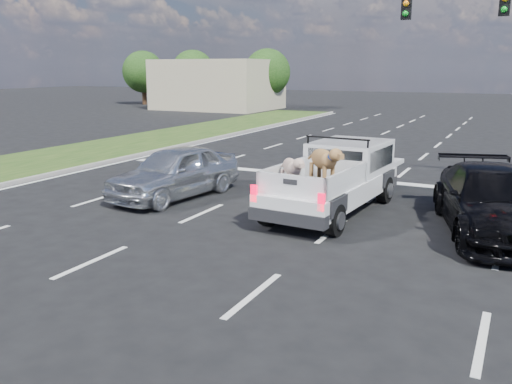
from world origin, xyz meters
TOP-DOWN VIEW (x-y plane):
  - ground at (0.00, 0.00)m, footprint 160.00×160.00m
  - road_markings at (0.00, 6.56)m, footprint 17.75×60.00m
  - grass_median_left at (-11.50, 6.00)m, footprint 5.00×60.00m
  - curb_left at (-9.05, 6.00)m, footprint 0.15×60.00m
  - building_left at (-20.00, 36.00)m, footprint 10.00×8.00m
  - tree_far_a at (-30.00, 38.00)m, footprint 4.20×4.20m
  - tree_far_b at (-24.00, 38.00)m, footprint 4.20×4.20m
  - tree_far_c at (-16.00, 38.00)m, footprint 4.20×4.20m
  - pickup_truck at (1.21, 5.78)m, footprint 2.26×5.28m
  - silver_sedan at (-3.41, 5.23)m, footprint 2.36×4.57m
  - black_coupe at (5.00, 5.45)m, footprint 3.42×5.50m

SIDE VIEW (x-z plane):
  - ground at x=0.00m, z-range 0.00..0.00m
  - road_markings at x=0.00m, z-range 0.00..0.01m
  - grass_median_left at x=-11.50m, z-range 0.00..0.10m
  - curb_left at x=-9.05m, z-range 0.00..0.14m
  - silver_sedan at x=-3.41m, z-range 0.00..1.49m
  - black_coupe at x=5.00m, z-range 0.00..1.49m
  - pickup_truck at x=1.21m, z-range -0.06..1.87m
  - building_left at x=-20.00m, z-range 0.00..4.40m
  - tree_far_a at x=-30.00m, z-range 0.59..5.99m
  - tree_far_b at x=-24.00m, z-range 0.59..5.99m
  - tree_far_c at x=-16.00m, z-range 0.59..5.99m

